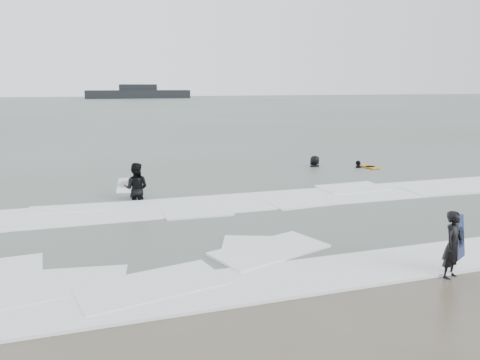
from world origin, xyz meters
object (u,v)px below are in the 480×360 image
object	(u,v)px
surfer_centre	(450,277)
surfer_wading	(137,200)
surfer_right_far	(315,168)
vessel_horizon	(138,93)
surfer_right_near	(358,169)

from	to	relation	value
surfer_centre	surfer_wading	size ratio (longest dim) A/B	0.79
surfer_wading	surfer_right_far	xyz separation A→B (m)	(9.34, 4.29, 0.00)
surfer_centre	surfer_right_far	size ratio (longest dim) A/B	0.86
surfer_right_far	vessel_horizon	distance (m)	123.79
surfer_centre	vessel_horizon	size ratio (longest dim) A/B	0.05
surfer_right_far	surfer_wading	bearing A→B (deg)	5.64
surfer_centre	surfer_wading	distance (m)	11.05
surfer_wading	surfer_right_near	distance (m)	11.82
surfer_centre	surfer_right_far	xyz separation A→B (m)	(3.26, 13.51, 0.00)
surfer_centre	vessel_horizon	xyz separation A→B (m)	(5.13, 137.29, 1.54)
surfer_right_far	surfer_centre	bearing A→B (deg)	57.39
surfer_right_near	surfer_right_far	bearing A→B (deg)	-43.18
surfer_centre	surfer_right_far	world-z (taller)	surfer_right_far
surfer_centre	surfer_wading	xyz separation A→B (m)	(-6.08, 9.22, 0.00)
surfer_wading	vessel_horizon	xyz separation A→B (m)	(11.21, 128.06, 1.54)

